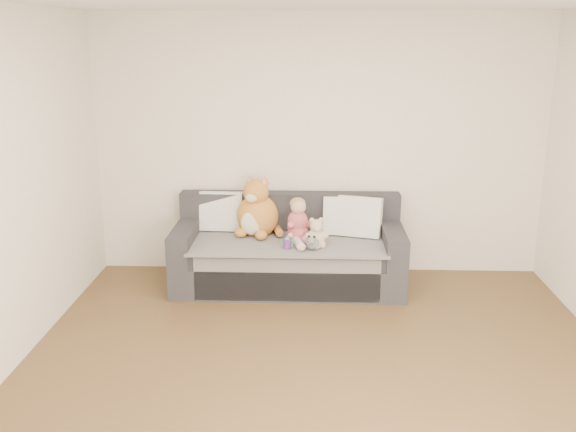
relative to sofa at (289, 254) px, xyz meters
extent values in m
plane|color=brown|center=(0.29, -2.06, -0.31)|extent=(5.00, 5.00, 0.00)
plane|color=white|center=(0.29, 0.44, 0.99)|extent=(4.50, 0.00, 4.50)
cube|color=#29292E|center=(0.00, -0.04, -0.16)|extent=(2.20, 0.90, 0.30)
cube|color=#29292E|center=(0.00, -0.07, 0.07)|extent=(1.90, 0.80, 0.15)
cube|color=#29292E|center=(0.00, 0.31, 0.34)|extent=(2.20, 0.20, 0.40)
cube|color=#29292E|center=(-1.00, -0.04, 0.14)|extent=(0.20, 0.90, 0.30)
cube|color=#29292E|center=(1.00, -0.04, 0.14)|extent=(0.20, 0.90, 0.30)
cube|color=gray|center=(0.00, -0.09, 0.15)|extent=(1.85, 0.88, 0.02)
cube|color=gray|center=(0.00, -0.48, -0.08)|extent=(1.70, 0.02, 0.41)
cube|color=silver|center=(-0.69, 0.25, 0.36)|extent=(0.44, 0.21, 0.41)
cube|color=silver|center=(0.54, 0.15, 0.35)|extent=(0.42, 0.22, 0.39)
cube|color=silver|center=(0.69, 0.10, 0.36)|extent=(0.46, 0.30, 0.40)
ellipsoid|color=#C14470|center=(0.09, -0.08, 0.24)|extent=(0.20, 0.17, 0.17)
ellipsoid|color=#C14470|center=(0.09, -0.07, 0.36)|extent=(0.19, 0.17, 0.21)
ellipsoid|color=#DBAA8C|center=(0.09, -0.09, 0.50)|extent=(0.15, 0.15, 0.15)
ellipsoid|color=tan|center=(0.09, -0.07, 0.53)|extent=(0.15, 0.15, 0.12)
cylinder|color=#C14470|center=(0.02, -0.17, 0.34)|extent=(0.07, 0.20, 0.13)
cylinder|color=#C14470|center=(0.20, -0.10, 0.34)|extent=(0.17, 0.19, 0.13)
ellipsoid|color=#DBAA8C|center=(0.02, -0.25, 0.27)|extent=(0.05, 0.05, 0.05)
ellipsoid|color=#DBAA8C|center=(0.26, -0.16, 0.27)|extent=(0.05, 0.05, 0.05)
cylinder|color=#E5B2C6|center=(0.10, -0.27, 0.20)|extent=(0.13, 0.27, 0.09)
cylinder|color=#E5B2C6|center=(0.21, -0.22, 0.20)|extent=(0.19, 0.26, 0.09)
ellipsoid|color=#DBAA8C|center=(0.13, -0.39, 0.19)|extent=(0.06, 0.08, 0.04)
ellipsoid|color=#DBAA8C|center=(0.27, -0.34, 0.19)|extent=(0.06, 0.08, 0.04)
ellipsoid|color=#C46E2B|center=(-0.31, 0.12, 0.35)|extent=(0.41, 0.35, 0.43)
ellipsoid|color=beige|center=(-0.36, -0.01, 0.32)|extent=(0.21, 0.09, 0.24)
ellipsoid|color=#C46E2B|center=(-0.32, 0.09, 0.60)|extent=(0.25, 0.25, 0.25)
ellipsoid|color=beige|center=(-0.36, -0.01, 0.56)|extent=(0.12, 0.08, 0.09)
cone|color=#C46E2B|center=(-0.38, 0.16, 0.71)|extent=(0.12, 0.12, 0.09)
cone|color=pink|center=(-0.38, 0.15, 0.71)|extent=(0.08, 0.08, 0.05)
cone|color=#C46E2B|center=(-0.24, 0.11, 0.71)|extent=(0.12, 0.12, 0.09)
cone|color=pink|center=(-0.24, 0.09, 0.71)|extent=(0.08, 0.08, 0.05)
ellipsoid|color=#C46E2B|center=(-0.47, 0.01, 0.21)|extent=(0.12, 0.14, 0.09)
ellipsoid|color=#C46E2B|center=(-0.26, -0.06, 0.21)|extent=(0.12, 0.14, 0.09)
cylinder|color=#C46E2B|center=(-0.11, 0.11, 0.21)|extent=(0.12, 0.28, 0.10)
ellipsoid|color=#CBA78D|center=(0.26, -0.24, 0.24)|extent=(0.18, 0.15, 0.18)
ellipsoid|color=#CBA78D|center=(0.27, -0.25, 0.36)|extent=(0.12, 0.12, 0.12)
ellipsoid|color=#CBA78D|center=(0.22, -0.24, 0.42)|extent=(0.05, 0.05, 0.05)
ellipsoid|color=#CBA78D|center=(0.31, -0.23, 0.42)|extent=(0.05, 0.05, 0.05)
ellipsoid|color=beige|center=(0.28, -0.29, 0.35)|extent=(0.05, 0.05, 0.05)
ellipsoid|color=#CBA78D|center=(0.19, -0.27, 0.27)|extent=(0.06, 0.06, 0.06)
ellipsoid|color=#CBA78D|center=(0.35, -0.24, 0.27)|extent=(0.06, 0.06, 0.06)
ellipsoid|color=#CBA78D|center=(0.23, -0.30, 0.19)|extent=(0.07, 0.07, 0.07)
ellipsoid|color=#CBA78D|center=(0.32, -0.28, 0.19)|extent=(0.07, 0.07, 0.07)
ellipsoid|color=white|center=(0.23, -0.32, 0.22)|extent=(0.12, 0.16, 0.11)
ellipsoid|color=white|center=(0.22, -0.40, 0.27)|extent=(0.07, 0.07, 0.07)
ellipsoid|color=black|center=(0.20, -0.38, 0.30)|extent=(0.03, 0.03, 0.03)
ellipsoid|color=black|center=(0.25, -0.39, 0.30)|extent=(0.03, 0.03, 0.03)
cylinder|color=#693288|center=(0.00, -0.32, 0.21)|extent=(0.08, 0.08, 0.09)
cone|color=#3B9A67|center=(0.00, -0.32, 0.27)|extent=(0.07, 0.07, 0.04)
cylinder|color=#3B9A67|center=(-0.05, -0.31, 0.22)|extent=(0.02, 0.02, 0.06)
cylinder|color=#3B9A67|center=(0.04, -0.32, 0.22)|extent=(0.02, 0.02, 0.06)
camera|label=1|loc=(0.21, -5.92, 2.07)|focal=40.00mm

